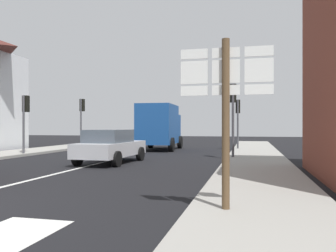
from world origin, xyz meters
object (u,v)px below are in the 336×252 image
at_px(route_sign_post, 226,105).
at_px(traffic_light_near_left, 25,111).
at_px(traffic_light_far_left, 82,112).
at_px(traffic_light_near_right, 233,104).
at_px(delivery_truck, 160,126).
at_px(sedan_far, 110,146).
at_px(traffic_light_far_right, 238,113).

xyz_separation_m(route_sign_post, traffic_light_near_left, (-11.60, 10.46, 0.44)).
bearing_deg(traffic_light_far_left, route_sign_post, -55.76).
bearing_deg(route_sign_post, traffic_light_near_right, 92.06).
height_order(delivery_truck, route_sign_post, route_sign_post).
relative_size(route_sign_post, traffic_light_near_right, 0.87).
xyz_separation_m(route_sign_post, traffic_light_far_left, (-11.60, 17.05, 0.67)).
bearing_deg(sedan_far, traffic_light_far_left, 123.63).
bearing_deg(route_sign_post, delivery_truck, 108.62).
distance_m(delivery_truck, traffic_light_far_left, 6.11).
bearing_deg(traffic_light_near_left, route_sign_post, -42.02).
distance_m(delivery_truck, traffic_light_near_left, 8.65).
relative_size(sedan_far, traffic_light_near_left, 1.29).
relative_size(traffic_light_near_right, traffic_light_near_left, 1.11).
distance_m(delivery_truck, traffic_light_far_right, 5.34).
distance_m(sedan_far, traffic_light_far_right, 10.94).
bearing_deg(route_sign_post, traffic_light_near_left, 137.98).
bearing_deg(traffic_light_near_left, traffic_light_far_right, 31.98).
xyz_separation_m(delivery_truck, traffic_light_near_left, (-6.00, -6.17, 0.80)).
bearing_deg(traffic_light_near_right, traffic_light_far_right, 90.00).
distance_m(traffic_light_far_left, traffic_light_far_right, 11.22).
bearing_deg(delivery_truck, route_sign_post, -71.38).
relative_size(traffic_light_near_right, traffic_light_far_right, 1.09).
distance_m(sedan_far, traffic_light_far_left, 11.07).
height_order(route_sign_post, traffic_light_near_right, traffic_light_near_right).
bearing_deg(traffic_light_far_right, sedan_far, -118.63).
relative_size(sedan_far, delivery_truck, 0.84).
xyz_separation_m(traffic_light_near_right, traffic_light_near_left, (-11.21, -0.44, -0.28)).
bearing_deg(traffic_light_far_right, traffic_light_near_left, -148.02).
xyz_separation_m(traffic_light_far_left, traffic_light_far_right, (11.21, 0.41, -0.16)).
bearing_deg(sedan_far, route_sign_post, -55.08).
bearing_deg(traffic_light_far_right, route_sign_post, -88.71).
bearing_deg(traffic_light_near_right, route_sign_post, -87.94).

